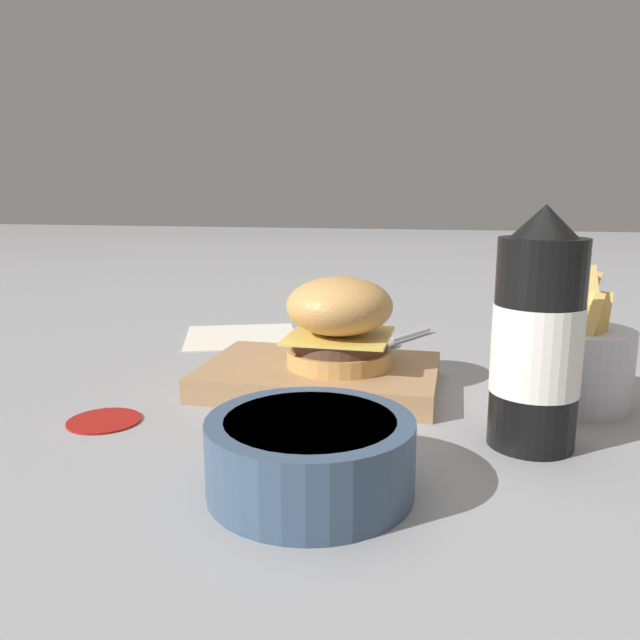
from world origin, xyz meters
The scene contains 9 objects.
ground_plane centered at (0.00, 0.00, 0.00)m, with size 6.00×6.00×0.00m, color gray.
serving_board centered at (0.02, 0.03, 0.01)m, with size 0.25×0.17×0.03m.
burger centered at (0.04, 0.03, 0.08)m, with size 0.11×0.11×0.10m.
ketchup_bottle centered at (0.23, -0.09, 0.09)m, with size 0.07×0.07×0.20m.
fries_basket centered at (0.28, 0.03, 0.04)m, with size 0.10×0.10×0.14m.
side_bowl centered at (0.06, -0.21, 0.03)m, with size 0.15×0.15×0.05m.
spoon centered at (0.07, 0.23, 0.01)m, with size 0.08×0.13×0.01m.
ketchup_puddle centered at (-0.16, -0.12, 0.00)m, with size 0.07×0.07×0.00m.
parchment_square centered at (-0.15, 0.24, 0.00)m, with size 0.21×0.21×0.00m.
Camera 1 is at (0.16, -0.62, 0.21)m, focal length 35.00 mm.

